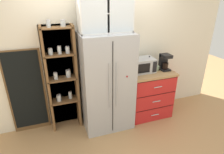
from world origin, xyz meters
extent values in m
plane|color=tan|center=(0.00, 0.00, 0.00)|extent=(10.75, 10.75, 0.00)
cube|color=silver|center=(0.00, 0.40, 1.27)|extent=(5.04, 0.10, 2.55)
cube|color=#ADAFB5|center=(0.00, 0.03, 0.86)|extent=(0.86, 0.64, 1.71)
cube|color=black|center=(0.00, -0.29, 0.86)|extent=(0.01, 0.01, 1.58)
cylinder|color=#ADAFB5|center=(-0.06, -0.30, 0.94)|extent=(0.02, 0.02, 0.77)
cylinder|color=#ADAFB5|center=(0.06, -0.30, 0.94)|extent=(0.02, 0.02, 0.77)
cube|color=#A8161C|center=(0.24, -0.29, 1.06)|extent=(0.02, 0.01, 0.02)
cube|color=brown|center=(-0.73, 0.37, 0.92)|extent=(0.55, 0.04, 1.84)
cube|color=brown|center=(-0.96, 0.22, 0.92)|extent=(0.04, 0.25, 1.84)
cube|color=brown|center=(-0.49, 0.22, 0.92)|extent=(0.04, 0.25, 1.84)
cube|color=brown|center=(-0.73, 0.22, 0.53)|extent=(0.49, 0.25, 0.02)
cylinder|color=silver|center=(-0.82, 0.21, 0.60)|extent=(0.08, 0.08, 0.11)
cylinder|color=#CCB78C|center=(-0.82, 0.21, 0.58)|extent=(0.07, 0.07, 0.08)
cylinder|color=#B2B2B7|center=(-0.82, 0.21, 0.66)|extent=(0.07, 0.07, 0.01)
cylinder|color=silver|center=(-0.62, 0.24, 0.60)|extent=(0.06, 0.06, 0.12)
cylinder|color=#382316|center=(-0.62, 0.24, 0.58)|extent=(0.05, 0.05, 0.08)
cylinder|color=#B2B2B7|center=(-0.62, 0.24, 0.67)|extent=(0.06, 0.06, 0.01)
cube|color=brown|center=(-0.73, 0.22, 0.95)|extent=(0.49, 0.25, 0.02)
cylinder|color=silver|center=(-0.83, 0.21, 1.02)|extent=(0.07, 0.07, 0.11)
cylinder|color=#E0C67F|center=(-0.83, 0.21, 1.00)|extent=(0.06, 0.06, 0.07)
cylinder|color=#B2B2B7|center=(-0.83, 0.21, 1.08)|extent=(0.07, 0.07, 0.01)
cylinder|color=silver|center=(-0.62, 0.24, 1.02)|extent=(0.08, 0.08, 0.11)
cylinder|color=#2D2D2D|center=(-0.62, 0.24, 1.00)|extent=(0.07, 0.07, 0.08)
cylinder|color=#B2B2B7|center=(-0.62, 0.24, 1.08)|extent=(0.08, 0.08, 0.01)
cube|color=brown|center=(-0.73, 0.22, 1.38)|extent=(0.49, 0.25, 0.02)
cylinder|color=silver|center=(-0.86, 0.22, 1.43)|extent=(0.07, 0.07, 0.09)
cylinder|color=white|center=(-0.86, 0.22, 1.42)|extent=(0.06, 0.06, 0.06)
cylinder|color=#B2B2B7|center=(-0.86, 0.22, 1.49)|extent=(0.07, 0.07, 0.01)
cylinder|color=silver|center=(-0.72, 0.22, 1.45)|extent=(0.06, 0.06, 0.12)
cylinder|color=#B77A38|center=(-0.72, 0.22, 1.43)|extent=(0.05, 0.05, 0.08)
cylinder|color=#B2B2B7|center=(-0.72, 0.22, 1.51)|extent=(0.06, 0.06, 0.01)
cylinder|color=silver|center=(-0.59, 0.21, 1.44)|extent=(0.07, 0.07, 0.10)
cylinder|color=beige|center=(-0.59, 0.21, 1.42)|extent=(0.06, 0.06, 0.07)
cylinder|color=#B2B2B7|center=(-0.59, 0.21, 1.50)|extent=(0.06, 0.06, 0.01)
cube|color=brown|center=(-0.73, 0.22, 1.80)|extent=(0.49, 0.25, 0.02)
cylinder|color=silver|center=(-0.83, 0.22, 1.86)|extent=(0.06, 0.06, 0.10)
cylinder|color=brown|center=(-0.83, 0.22, 1.84)|extent=(0.06, 0.06, 0.07)
cylinder|color=#B2B2B7|center=(-0.83, 0.22, 1.92)|extent=(0.06, 0.06, 0.01)
cylinder|color=silver|center=(-0.62, 0.24, 1.85)|extent=(0.08, 0.08, 0.09)
cylinder|color=white|center=(-0.62, 0.24, 1.84)|extent=(0.07, 0.07, 0.06)
cylinder|color=#B2B2B7|center=(-0.62, 0.24, 1.90)|extent=(0.08, 0.08, 0.01)
cube|color=red|center=(0.88, 0.07, 0.45)|extent=(0.82, 0.57, 0.89)
cube|color=tan|center=(0.88, 0.07, 0.91)|extent=(0.85, 0.60, 0.04)
cube|color=black|center=(0.88, -0.22, 0.28)|extent=(0.80, 0.00, 0.01)
cube|color=silver|center=(0.88, -0.23, 0.15)|extent=(0.16, 0.01, 0.01)
cube|color=black|center=(0.88, -0.22, 0.58)|extent=(0.80, 0.00, 0.01)
cube|color=silver|center=(0.88, -0.23, 0.45)|extent=(0.16, 0.01, 0.01)
cube|color=black|center=(0.88, -0.22, 0.88)|extent=(0.80, 0.00, 0.01)
cube|color=silver|center=(0.88, -0.23, 0.74)|extent=(0.16, 0.01, 0.01)
cube|color=#ADAFB5|center=(0.72, 0.12, 1.06)|extent=(0.44, 0.32, 0.26)
cube|color=black|center=(0.66, -0.05, 1.06)|extent=(0.26, 0.01, 0.17)
cube|color=black|center=(0.89, -0.05, 1.06)|extent=(0.08, 0.01, 0.20)
cube|color=black|center=(1.17, 0.05, 0.95)|extent=(0.17, 0.20, 0.03)
cube|color=black|center=(1.17, 0.12, 1.08)|extent=(0.17, 0.06, 0.30)
cube|color=black|center=(1.17, 0.05, 1.21)|extent=(0.17, 0.20, 0.06)
cylinder|color=black|center=(1.17, 0.04, 1.02)|extent=(0.11, 0.11, 0.12)
cylinder|color=silver|center=(0.88, 0.08, 0.98)|extent=(0.08, 0.08, 0.09)
torus|color=silver|center=(0.93, 0.08, 0.98)|extent=(0.05, 0.01, 0.05)
cylinder|color=#8CA37F|center=(1.01, 0.08, 0.98)|extent=(0.09, 0.09, 0.10)
torus|color=#8CA37F|center=(1.07, 0.08, 0.98)|extent=(0.05, 0.01, 0.05)
cylinder|color=navy|center=(0.88, 0.15, 1.03)|extent=(0.06, 0.06, 0.19)
cone|color=navy|center=(0.88, 0.15, 1.13)|extent=(0.06, 0.06, 0.04)
cylinder|color=navy|center=(0.88, 0.15, 1.16)|extent=(0.02, 0.02, 0.07)
cylinder|color=black|center=(0.88, 0.15, 1.20)|extent=(0.03, 0.03, 0.01)
cylinder|color=#285B33|center=(0.88, 0.05, 1.02)|extent=(0.07, 0.07, 0.18)
cone|color=#285B33|center=(0.88, 0.05, 1.11)|extent=(0.07, 0.07, 0.04)
cylinder|color=#285B33|center=(0.88, 0.05, 1.14)|extent=(0.03, 0.03, 0.07)
cylinder|color=black|center=(0.88, 0.05, 1.18)|extent=(0.03, 0.03, 0.01)
cube|color=silver|center=(0.00, 0.20, 2.00)|extent=(0.83, 0.02, 0.58)
cube|color=silver|center=(0.00, 0.05, 1.72)|extent=(0.83, 0.32, 0.02)
cube|color=silver|center=(-0.40, 0.05, 2.00)|extent=(0.02, 0.32, 0.58)
cube|color=silver|center=(0.40, 0.05, 2.00)|extent=(0.02, 0.32, 0.58)
cube|color=silver|center=(0.00, 0.05, 2.00)|extent=(0.80, 0.30, 0.02)
cube|color=silver|center=(-0.21, -0.10, 2.00)|extent=(0.38, 0.01, 0.54)
cube|color=silver|center=(0.21, -0.10, 2.00)|extent=(0.38, 0.01, 0.54)
cylinder|color=silver|center=(-0.29, 0.05, 1.74)|extent=(0.05, 0.05, 0.00)
cylinder|color=silver|center=(-0.29, 0.05, 1.77)|extent=(0.01, 0.01, 0.07)
cone|color=silver|center=(-0.29, 0.05, 1.83)|extent=(0.06, 0.06, 0.05)
cylinder|color=silver|center=(-0.10, 0.05, 1.74)|extent=(0.05, 0.05, 0.00)
cylinder|color=silver|center=(-0.10, 0.05, 1.77)|extent=(0.01, 0.01, 0.07)
cone|color=silver|center=(-0.10, 0.05, 1.83)|extent=(0.06, 0.06, 0.05)
cylinder|color=silver|center=(0.10, 0.05, 1.74)|extent=(0.05, 0.05, 0.00)
cylinder|color=silver|center=(0.10, 0.05, 1.77)|extent=(0.01, 0.01, 0.07)
cone|color=silver|center=(0.10, 0.05, 1.83)|extent=(0.06, 0.06, 0.05)
cylinder|color=silver|center=(0.29, 0.05, 1.74)|extent=(0.05, 0.05, 0.00)
cylinder|color=silver|center=(0.29, 0.05, 1.77)|extent=(0.01, 0.01, 0.07)
cone|color=silver|center=(0.29, 0.05, 1.83)|extent=(0.06, 0.06, 0.05)
cylinder|color=white|center=(-0.25, 0.05, 2.04)|extent=(0.06, 0.06, 0.07)
cylinder|color=white|center=(0.25, 0.05, 2.04)|extent=(0.06, 0.06, 0.07)
cube|color=brown|center=(-1.32, 0.33, 0.74)|extent=(0.60, 0.04, 1.48)
cube|color=black|center=(-1.32, 0.31, 0.77)|extent=(0.54, 0.01, 1.38)
camera|label=1|loc=(-0.89, -2.81, 2.26)|focal=30.33mm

